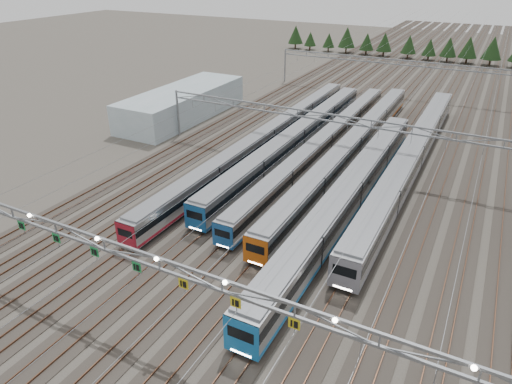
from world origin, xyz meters
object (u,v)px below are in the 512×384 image
at_px(train_c, 324,143).
at_px(train_d, 352,147).
at_px(train_e, 349,194).
at_px(train_b, 296,139).
at_px(gantry_far, 399,66).
at_px(train_a, 267,138).
at_px(west_shed, 183,103).
at_px(gantry_mid, 333,124).
at_px(train_f, 412,156).
at_px(gantry_near, 158,267).

distance_m(train_c, train_d, 4.50).
xyz_separation_m(train_d, train_e, (4.50, -15.87, 0.20)).
height_order(train_b, gantry_far, gantry_far).
xyz_separation_m(train_a, train_b, (4.50, 1.48, 0.15)).
xyz_separation_m(train_d, west_shed, (-35.66, 5.42, 0.66)).
xyz_separation_m(train_b, gantry_mid, (6.75, -2.66, 4.28)).
relative_size(train_a, train_f, 1.05).
height_order(train_c, gantry_near, gantry_near).
relative_size(train_a, train_d, 1.04).
distance_m(train_d, train_f, 9.00).
xyz_separation_m(train_e, gantry_mid, (-6.75, 12.42, 4.11)).
bearing_deg(train_a, train_c, 14.88).
distance_m(gantry_mid, gantry_far, 45.00).
xyz_separation_m(train_d, gantry_far, (-2.25, 41.56, 4.32)).
xyz_separation_m(train_c, gantry_far, (2.25, 41.43, 4.49)).
bearing_deg(train_f, west_shed, 173.00).
bearing_deg(train_c, train_f, -0.81).
height_order(train_e, west_shed, west_shed).
relative_size(train_b, train_e, 1.06).
bearing_deg(train_d, train_c, 178.40).
height_order(train_d, gantry_far, gantry_far).
bearing_deg(train_d, train_b, -175.02).
distance_m(train_c, train_f, 13.51).
xyz_separation_m(train_f, gantry_far, (-11.25, 41.62, 4.13)).
bearing_deg(gantry_mid, train_b, 158.52).
height_order(train_b, gantry_near, gantry_near).
height_order(train_d, train_f, train_f).
xyz_separation_m(gantry_mid, gantry_far, (0.00, 45.00, 0.00)).
bearing_deg(train_a, train_e, -37.08).
xyz_separation_m(gantry_far, west_shed, (-33.41, -36.14, -3.66)).
bearing_deg(train_c, train_d, -1.60).
distance_m(train_f, west_shed, 44.99).
height_order(train_c, west_shed, west_shed).
bearing_deg(gantry_mid, train_f, 16.71).
xyz_separation_m(train_a, west_shed, (-22.16, 7.68, 0.78)).
xyz_separation_m(train_a, train_d, (13.50, 2.26, 0.11)).
distance_m(gantry_mid, west_shed, 34.75).
bearing_deg(gantry_near, west_shed, 124.26).
relative_size(train_a, train_e, 1.23).
relative_size(gantry_far, west_shed, 1.88).
bearing_deg(gantry_far, train_b, -99.06).
height_order(train_a, train_b, train_b).
xyz_separation_m(train_f, gantry_mid, (-11.25, -3.38, 4.13)).
bearing_deg(train_d, train_a, -170.48).
distance_m(train_a, train_f, 22.61).
distance_m(gantry_near, gantry_far, 85.12).
height_order(train_e, gantry_near, gantry_near).
xyz_separation_m(train_e, train_f, (4.50, 15.80, -0.02)).
bearing_deg(west_shed, gantry_mid, -14.85).
bearing_deg(gantry_near, train_d, 86.98).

